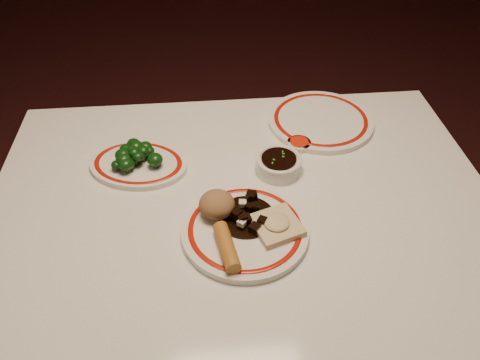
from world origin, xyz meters
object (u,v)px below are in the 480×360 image
object	(u,v)px
dining_table	(243,229)
main_plate	(245,230)
broccoli_plate	(138,164)
soy_bowl	(278,165)
broccoli_pile	(134,154)
stirfry_heap	(245,215)
spring_roll	(227,247)
rice_mound	(217,204)
fried_wonton	(277,225)

from	to	relation	value
dining_table	main_plate	distance (m)	0.14
broccoli_plate	soy_bowl	size ratio (longest dim) A/B	2.57
broccoli_pile	soy_bowl	bearing A→B (deg)	-8.24
main_plate	broccoli_pile	world-z (taller)	broccoli_pile
dining_table	stirfry_heap	size ratio (longest dim) A/B	9.04
spring_roll	soy_bowl	size ratio (longest dim) A/B	1.05
broccoli_plate	broccoli_pile	world-z (taller)	broccoli_pile
rice_mound	stirfry_heap	world-z (taller)	rice_mound
stirfry_heap	broccoli_pile	world-z (taller)	broccoli_pile
dining_table	soy_bowl	size ratio (longest dim) A/B	10.62
rice_mound	stirfry_heap	xyz separation A→B (m)	(0.06, -0.02, -0.02)
main_plate	soy_bowl	xyz separation A→B (m)	(0.10, 0.20, 0.01)
spring_roll	broccoli_pile	xyz separation A→B (m)	(-0.21, 0.32, 0.00)
dining_table	stirfry_heap	world-z (taller)	stirfry_heap
rice_mound	spring_roll	size ratio (longest dim) A/B	0.68
spring_roll	broccoli_pile	bearing A→B (deg)	113.59
fried_wonton	soy_bowl	world-z (taller)	fried_wonton
broccoli_plate	soy_bowl	xyz separation A→B (m)	(0.35, -0.05, 0.01)
dining_table	spring_roll	distance (m)	0.21
main_plate	rice_mound	size ratio (longest dim) A/B	4.31
dining_table	fried_wonton	bearing A→B (deg)	-58.03
fried_wonton	stirfry_heap	bearing A→B (deg)	151.17
rice_mound	broccoli_pile	size ratio (longest dim) A/B	0.63
dining_table	spring_roll	xyz separation A→B (m)	(-0.05, -0.16, 0.13)
main_plate	soy_bowl	world-z (taller)	soy_bowl
stirfry_heap	soy_bowl	distance (m)	0.20
soy_bowl	fried_wonton	bearing A→B (deg)	-100.00
main_plate	fried_wonton	bearing A→B (deg)	-5.56
main_plate	spring_roll	size ratio (longest dim) A/B	2.92
spring_roll	stirfry_heap	xyz separation A→B (m)	(0.05, 0.09, -0.01)
spring_roll	fried_wonton	size ratio (longest dim) A/B	0.96
rice_mound	broccoli_plate	size ratio (longest dim) A/B	0.28
fried_wonton	broccoli_pile	distance (m)	0.41
stirfry_heap	soy_bowl	xyz separation A→B (m)	(0.10, 0.17, -0.01)
dining_table	broccoli_pile	bearing A→B (deg)	148.50
dining_table	soy_bowl	world-z (taller)	soy_bowl
broccoli_plate	spring_roll	bearing A→B (deg)	-56.84
stirfry_heap	soy_bowl	bearing A→B (deg)	59.33
rice_mound	spring_roll	distance (m)	0.11
stirfry_heap	broccoli_pile	size ratio (longest dim) A/B	1.04
rice_mound	spring_roll	bearing A→B (deg)	-83.01
fried_wonton	soy_bowl	bearing A→B (deg)	80.00
rice_mound	fried_wonton	bearing A→B (deg)	-23.61
broccoli_plate	stirfry_heap	bearing A→B (deg)	-41.21
broccoli_pile	rice_mound	bearing A→B (deg)	-46.13
dining_table	main_plate	size ratio (longest dim) A/B	3.48
broccoli_plate	broccoli_pile	xyz separation A→B (m)	(-0.01, 0.00, 0.03)
spring_roll	broccoli_plate	world-z (taller)	spring_roll
main_plate	broccoli_pile	bearing A→B (deg)	135.19
main_plate	soy_bowl	size ratio (longest dim) A/B	3.05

